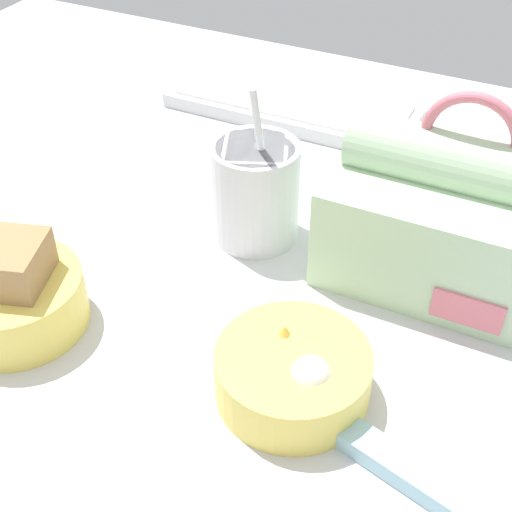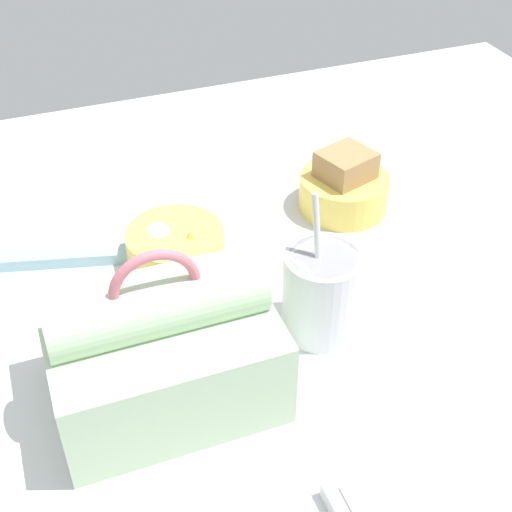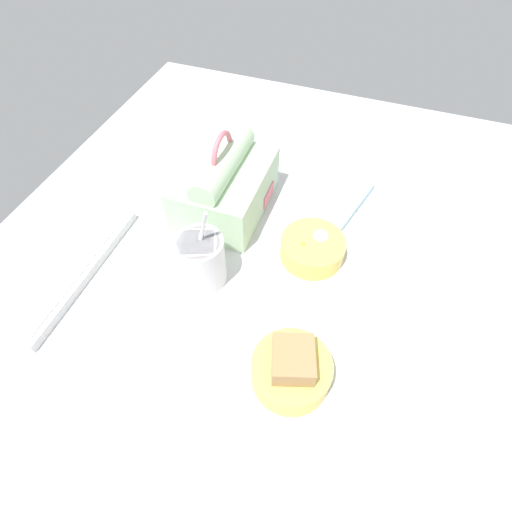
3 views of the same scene
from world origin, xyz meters
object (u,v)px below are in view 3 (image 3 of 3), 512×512
Objects in this scene: chopstick_case at (349,211)px; keyboard at (64,266)px; soup_cup at (201,260)px; lunch_bag at (225,185)px; bento_bowl_sandwich at (291,369)px; bento_bowl_snacks at (312,248)px.

keyboard is at bearing 124.55° from chopstick_case.
soup_cup reaches higher than keyboard.
bento_bowl_sandwich is (-31.72, -23.93, -2.94)cm from lunch_bag.
keyboard is 1.88× the size of soup_cup.
keyboard is 26.96cm from soup_cup.
bento_bowl_snacks is 0.60× the size of chopstick_case.
lunch_bag is at bearing 71.74° from bento_bowl_snacks.
chopstick_case is (38.73, -1.31, -2.44)cm from bento_bowl_sandwich.
chopstick_case is at bearing -18.25° from bento_bowl_snacks.
soup_cup is at bearing -170.31° from lunch_bag.
lunch_bag reaches higher than bento_bowl_sandwich.
bento_bowl_sandwich is (-5.90, -46.37, 2.22)cm from keyboard.
lunch_bag reaches higher than bento_bowl_snacks.
bento_bowl_sandwich is at bearing -122.20° from soup_cup.
lunch_bag reaches higher than soup_cup.
keyboard is 2.64× the size of bento_bowl_snacks.
keyboard is at bearing 139.01° from lunch_bag.
keyboard is 47.13cm from bento_bowl_snacks.
soup_cup is (7.16, -25.62, 4.37)cm from keyboard.
lunch_bag is 1.07× the size of chopstick_case.
bento_bowl_snacks is 14.64cm from chopstick_case.
soup_cup is at bearing 124.08° from bento_bowl_snacks.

